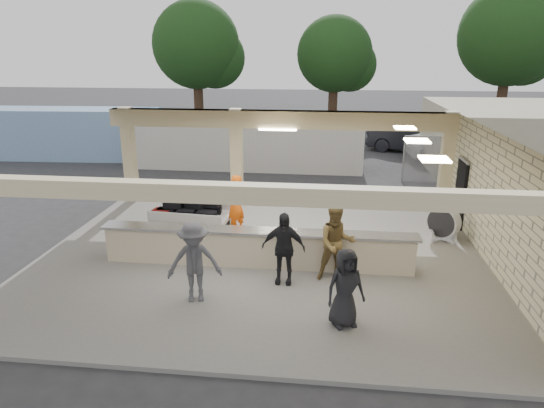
# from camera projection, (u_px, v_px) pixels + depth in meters

# --- Properties ---
(ground) EXTENTS (120.00, 120.00, 0.00)m
(ground) POSITION_uv_depth(u_px,v_px,m) (260.00, 260.00, 13.24)
(ground) COLOR #262629
(ground) RESTS_ON ground
(pavilion) EXTENTS (12.01, 10.00, 3.55)m
(pavilion) POSITION_uv_depth(u_px,v_px,m) (271.00, 206.00, 13.43)
(pavilion) COLOR slate
(pavilion) RESTS_ON ground
(baggage_counter) EXTENTS (8.20, 0.58, 0.98)m
(baggage_counter) POSITION_uv_depth(u_px,v_px,m) (257.00, 248.00, 12.59)
(baggage_counter) COLOR #C0AE8F
(baggage_counter) RESTS_ON pavilion
(luggage_cart) EXTENTS (2.40, 1.62, 1.34)m
(luggage_cart) POSITION_uv_depth(u_px,v_px,m) (190.00, 211.00, 14.72)
(luggage_cart) COLOR silver
(luggage_cart) RESTS_ON pavilion
(drum_fan) EXTENTS (0.93, 0.87, 1.06)m
(drum_fan) POSITION_uv_depth(u_px,v_px,m) (443.00, 222.00, 14.20)
(drum_fan) COLOR silver
(drum_fan) RESTS_ON pavilion
(baggage_handler) EXTENTS (0.68, 0.77, 1.85)m
(baggage_handler) POSITION_uv_depth(u_px,v_px,m) (236.00, 205.00, 14.65)
(baggage_handler) COLOR #FF5D0D
(baggage_handler) RESTS_ON pavilion
(passenger_a) EXTENTS (0.99, 0.57, 1.91)m
(passenger_a) POSITION_uv_depth(u_px,v_px,m) (337.00, 243.00, 11.67)
(passenger_a) COLOR brown
(passenger_a) RESTS_ON pavilion
(passenger_b) EXTENTS (1.06, 0.42, 1.78)m
(passenger_b) POSITION_uv_depth(u_px,v_px,m) (283.00, 248.00, 11.53)
(passenger_b) COLOR black
(passenger_b) RESTS_ON pavilion
(passenger_c) EXTENTS (1.27, 0.70, 1.86)m
(passenger_c) POSITION_uv_depth(u_px,v_px,m) (194.00, 262.00, 10.67)
(passenger_c) COLOR #47474C
(passenger_c) RESTS_ON pavilion
(passenger_d) EXTENTS (0.88, 0.64, 1.66)m
(passenger_d) POSITION_uv_depth(u_px,v_px,m) (345.00, 288.00, 9.73)
(passenger_d) COLOR black
(passenger_d) RESTS_ON pavilion
(car_white_a) EXTENTS (5.59, 2.84, 1.56)m
(car_white_a) POSITION_uv_depth(u_px,v_px,m) (462.00, 145.00, 25.01)
(car_white_a) COLOR white
(car_white_a) RESTS_ON ground
(car_white_b) EXTENTS (4.41, 2.22, 1.33)m
(car_white_b) POSITION_uv_depth(u_px,v_px,m) (507.00, 149.00, 24.71)
(car_white_b) COLOR white
(car_white_b) RESTS_ON ground
(car_dark) EXTENTS (5.07, 3.00, 1.59)m
(car_dark) POSITION_uv_depth(u_px,v_px,m) (412.00, 138.00, 27.11)
(car_dark) COLOR black
(car_dark) RESTS_ON ground
(container_white) EXTENTS (11.24, 2.40, 2.43)m
(container_white) POSITION_uv_depth(u_px,v_px,m) (245.00, 143.00, 23.42)
(container_white) COLOR beige
(container_white) RESTS_ON ground
(container_blue) EXTENTS (10.04, 2.90, 2.58)m
(container_blue) POSITION_uv_depth(u_px,v_px,m) (65.00, 133.00, 25.55)
(container_blue) COLOR #7AA4C3
(container_blue) RESTS_ON ground
(tree_left) EXTENTS (6.60, 6.30, 9.00)m
(tree_left) POSITION_uv_depth(u_px,v_px,m) (201.00, 48.00, 35.25)
(tree_left) COLOR #382619
(tree_left) RESTS_ON ground
(tree_mid) EXTENTS (6.00, 5.60, 8.00)m
(tree_mid) POSITION_uv_depth(u_px,v_px,m) (339.00, 57.00, 36.23)
(tree_mid) COLOR #382619
(tree_mid) RESTS_ON ground
(tree_right) EXTENTS (7.20, 7.00, 10.00)m
(tree_right) POSITION_uv_depth(u_px,v_px,m) (514.00, 39.00, 33.58)
(tree_right) COLOR #382619
(tree_right) RESTS_ON ground
(adjacent_building) EXTENTS (6.00, 8.00, 3.20)m
(adjacent_building) POSITION_uv_depth(u_px,v_px,m) (506.00, 143.00, 21.17)
(adjacent_building) COLOR #AFA98B
(adjacent_building) RESTS_ON ground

